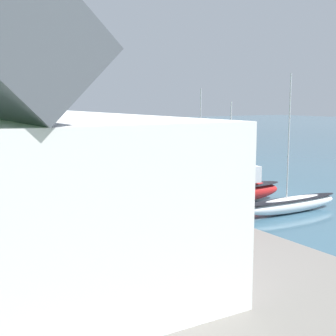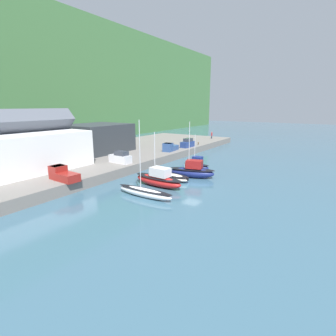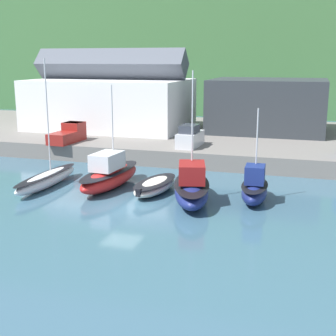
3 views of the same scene
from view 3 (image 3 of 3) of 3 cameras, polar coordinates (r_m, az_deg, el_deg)
name	(u,v)px [view 3 (image 3 of 3)]	position (r m, az deg, el deg)	size (l,w,h in m)	color
ground_plane	(121,207)	(32.43, -5.75, -4.70)	(320.00, 320.00, 0.00)	#385B70
hillside_backdrop	(264,15)	(116.40, 11.67, 17.76)	(240.00, 68.91, 39.61)	#42703D
quay_promenade	(203,138)	(55.67, 4.32, 3.68)	(96.99, 26.34, 1.57)	slate
harbor_clubhouse	(111,101)	(58.34, -6.97, 8.17)	(18.82, 12.57, 9.61)	white
yacht_club_building	(268,105)	(56.63, 12.09, 7.48)	(13.05, 11.03, 6.06)	#2D3338
moored_boat_0	(47,179)	(38.18, -14.55, -1.29)	(1.48, 8.58, 9.95)	white
moored_boat_1	(110,175)	(36.88, -7.13, -0.81)	(3.02, 8.48, 7.99)	red
moored_boat_2	(155,186)	(35.44, -1.59, -2.16)	(2.86, 6.06, 1.02)	white
moored_boat_3	(192,188)	(32.90, 2.89, -2.40)	(4.33, 7.94, 9.16)	navy
moored_boat_4	(254,188)	(33.55, 10.50, -2.45)	(2.05, 4.99, 6.61)	navy
parked_car_1	(190,137)	(45.59, 2.70, 3.77)	(1.93, 4.25, 2.16)	silver
pickup_truck_1	(69,134)	(49.39, -11.96, 4.11)	(2.15, 4.80, 1.90)	maroon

